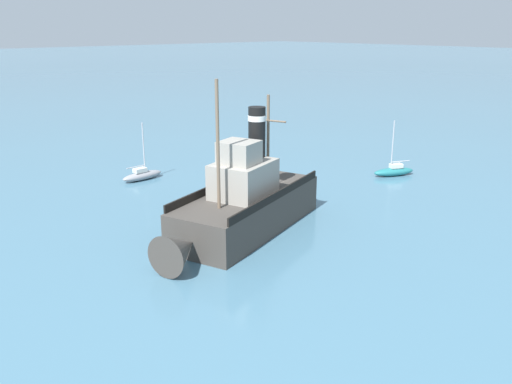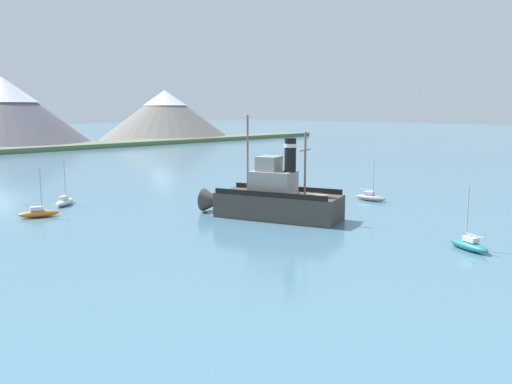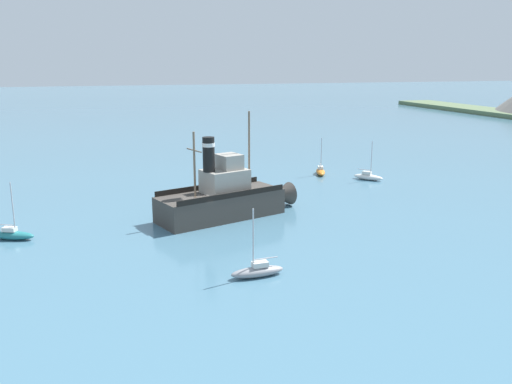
% 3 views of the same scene
% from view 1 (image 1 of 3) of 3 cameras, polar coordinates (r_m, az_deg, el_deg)
% --- Properties ---
extents(ground_plane, '(600.00, 600.00, 0.00)m').
position_cam_1_polar(ground_plane, '(38.27, 0.33, -2.24)').
color(ground_plane, '#477289').
extents(old_tugboat, '(7.91, 14.74, 9.90)m').
position_cam_1_polar(old_tugboat, '(34.30, -1.41, -1.35)').
color(old_tugboat, '#423D38').
rests_on(old_tugboat, ground).
extents(sailboat_grey, '(1.30, 3.85, 4.90)m').
position_cam_1_polar(sailboat_grey, '(47.44, -11.90, 1.78)').
color(sailboat_grey, gray).
rests_on(sailboat_grey, ground).
extents(sailboat_teal, '(2.59, 3.91, 4.90)m').
position_cam_1_polar(sailboat_teal, '(49.22, 14.31, 2.17)').
color(sailboat_teal, '#23757A').
rests_on(sailboat_teal, ground).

